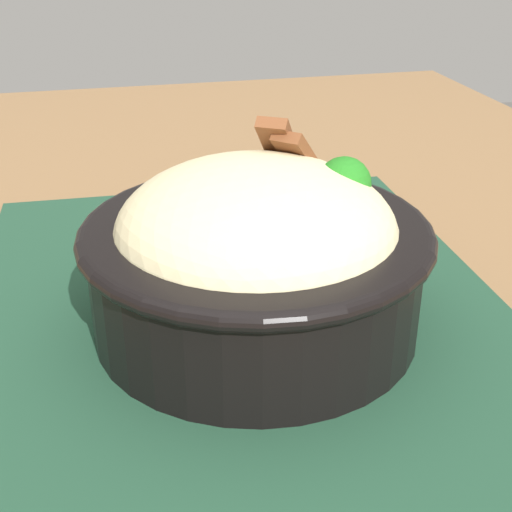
# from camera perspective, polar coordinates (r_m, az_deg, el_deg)

# --- Properties ---
(table) EXTENTS (1.30, 0.97, 0.74)m
(table) POSITION_cam_1_polar(r_m,az_deg,el_deg) (0.54, -3.74, -9.43)
(table) COLOR olive
(table) RESTS_ON ground_plane
(placemat) EXTENTS (0.47, 0.37, 0.00)m
(placemat) POSITION_cam_1_polar(r_m,az_deg,el_deg) (0.48, -1.15, -4.60)
(placemat) COLOR #1E422D
(placemat) RESTS_ON table
(bowl) EXTENTS (0.22, 0.22, 0.13)m
(bowl) POSITION_cam_1_polar(r_m,az_deg,el_deg) (0.44, 0.07, 0.31)
(bowl) COLOR black
(bowl) RESTS_ON placemat
(fork) EXTENTS (0.04, 0.12, 0.00)m
(fork) POSITION_cam_1_polar(r_m,az_deg,el_deg) (0.59, -2.69, 1.96)
(fork) COLOR silver
(fork) RESTS_ON placemat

